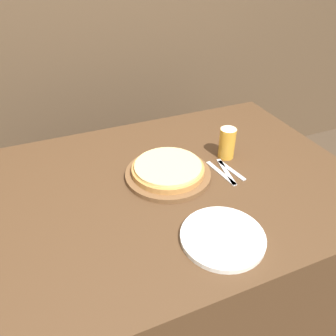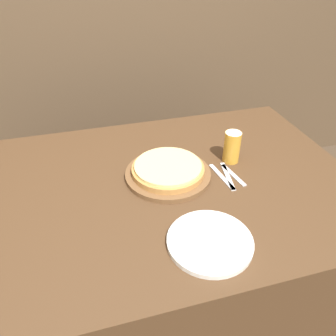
% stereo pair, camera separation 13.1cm
% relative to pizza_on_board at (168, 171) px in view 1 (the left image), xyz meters
% --- Properties ---
extents(ground_plane, '(12.00, 12.00, 0.00)m').
position_rel_pizza_on_board_xyz_m(ground_plane, '(-0.04, -0.04, -0.79)').
color(ground_plane, '#473828').
extents(dining_table, '(1.57, 1.07, 0.77)m').
position_rel_pizza_on_board_xyz_m(dining_table, '(-0.04, -0.04, -0.41)').
color(dining_table, '#4C331E').
rests_on(dining_table, ground_plane).
extents(pizza_on_board, '(0.35, 0.35, 0.06)m').
position_rel_pizza_on_board_xyz_m(pizza_on_board, '(0.00, 0.00, 0.00)').
color(pizza_on_board, brown).
rests_on(pizza_on_board, dining_table).
extents(beer_glass, '(0.07, 0.07, 0.14)m').
position_rel_pizza_on_board_xyz_m(beer_glass, '(0.29, 0.04, 0.05)').
color(beer_glass, gold).
rests_on(beer_glass, dining_table).
extents(dinner_plate, '(0.27, 0.27, 0.02)m').
position_rel_pizza_on_board_xyz_m(dinner_plate, '(0.03, -0.38, -0.02)').
color(dinner_plate, white).
rests_on(dinner_plate, dining_table).
extents(fork, '(0.04, 0.19, 0.00)m').
position_rel_pizza_on_board_xyz_m(fork, '(0.21, -0.07, -0.02)').
color(fork, silver).
rests_on(fork, dining_table).
extents(dinner_knife, '(0.05, 0.19, 0.00)m').
position_rel_pizza_on_board_xyz_m(dinner_knife, '(0.23, -0.07, -0.02)').
color(dinner_knife, silver).
rests_on(dinner_knife, dining_table).
extents(spoon, '(0.04, 0.16, 0.00)m').
position_rel_pizza_on_board_xyz_m(spoon, '(0.26, -0.07, -0.02)').
color(spoon, silver).
rests_on(spoon, dining_table).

